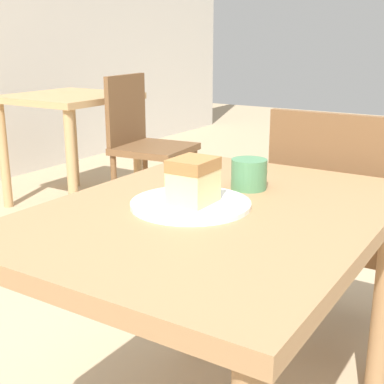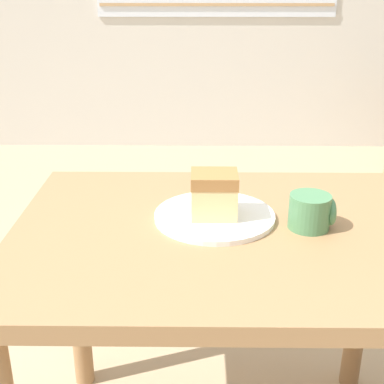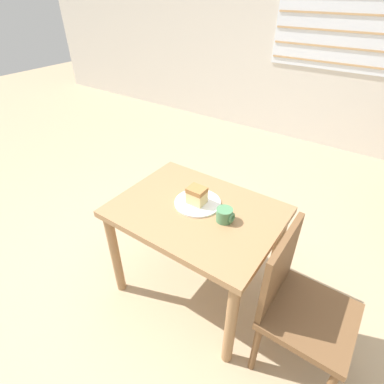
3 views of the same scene
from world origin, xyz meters
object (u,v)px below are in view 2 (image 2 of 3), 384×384
Objects in this scene: cake_slice at (214,194)px; coffee_mug at (311,212)px; plate at (215,216)px; dining_table_near at (225,272)px.

coffee_mug is at bearing -9.68° from cake_slice.
cake_slice is (-0.00, -0.01, 0.06)m from plate.
cake_slice reaches higher than coffee_mug.
dining_table_near is 0.13m from plate.
plate is 0.22m from coffee_mug.
cake_slice is at bearing 123.26° from dining_table_near.
dining_table_near is 3.44× the size of plate.
dining_table_near is 0.24m from coffee_mug.
dining_table_near is 0.18m from cake_slice.
cake_slice is 1.05× the size of coffee_mug.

